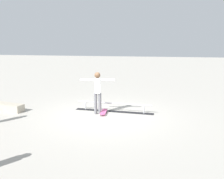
{
  "coord_description": "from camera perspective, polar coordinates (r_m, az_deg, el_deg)",
  "views": [
    {
      "loc": [
        -1.76,
        9.45,
        2.95
      ],
      "look_at": [
        -0.23,
        -0.07,
        1.0
      ],
      "focal_mm": 42.23,
      "sensor_mm": 36.0,
      "label": 1
    }
  ],
  "objects": [
    {
      "name": "skateboard_main",
      "position": [
        10.25,
        -1.82,
        -4.86
      ],
      "size": [
        0.28,
        0.81,
        0.09
      ],
      "rotation": [
        0.0,
        0.0,
        1.61
      ],
      "color": "#E05993",
      "rests_on": "ground_plane"
    },
    {
      "name": "skate_ledge",
      "position": [
        11.59,
        -22.32,
        -3.44
      ],
      "size": [
        1.81,
        0.83,
        0.29
      ],
      "primitive_type": "cube",
      "rotation": [
        0.0,
        0.0,
        -0.24
      ],
      "color": "#B2A893",
      "rests_on": "ground_plane"
    },
    {
      "name": "skater_main",
      "position": [
        10.02,
        -3.15,
        -0.11
      ],
      "size": [
        1.31,
        0.27,
        1.63
      ],
      "rotation": [
        0.0,
        0.0,
        0.15
      ],
      "color": "slate",
      "rests_on": "ground_plane"
    },
    {
      "name": "grind_rail",
      "position": [
        10.51,
        0.43,
        -3.98
      ],
      "size": [
        3.18,
        0.52,
        0.36
      ],
      "rotation": [
        0.0,
        0.0,
        -0.09
      ],
      "color": "black",
      "rests_on": "ground_plane"
    },
    {
      "name": "ground_plane",
      "position": [
        10.06,
        -1.39,
        -5.63
      ],
      "size": [
        60.0,
        60.0,
        0.0
      ],
      "primitive_type": "plane",
      "color": "#ADA89E"
    }
  ]
}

